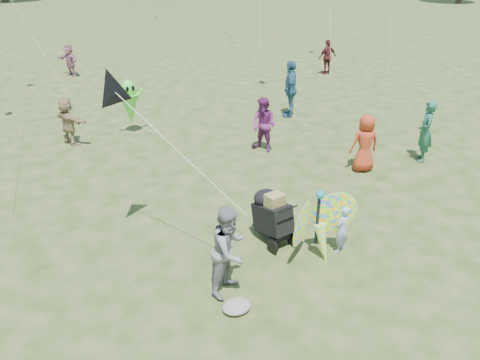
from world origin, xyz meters
name	(u,v)px	position (x,y,z in m)	size (l,w,h in m)	color
ground	(290,258)	(0.00, 0.00, 0.00)	(160.00, 160.00, 0.00)	#51592B
child_girl	(342,229)	(1.00, -0.30, 0.49)	(0.36, 0.24, 0.99)	#96A8D4
adult_man	(230,250)	(-1.43, -0.17, 0.81)	(0.79, 0.62, 1.63)	gray
grey_bag	(237,306)	(-1.60, -0.69, 0.08)	(0.50, 0.41, 0.16)	gray
crowd_a	(365,143)	(4.07, 2.21, 0.77)	(0.75, 0.49, 1.54)	#B3371C
crowd_c	(290,89)	(5.14, 6.86, 0.98)	(1.15, 0.48, 1.96)	#2E5E7F
crowd_d	(68,121)	(-2.11, 8.20, 0.72)	(1.34, 0.43, 1.45)	tan
crowd_e	(264,125)	(2.57, 4.71, 0.79)	(0.77, 0.60, 1.59)	#722667
crowd_f	(425,132)	(5.94, 1.81, 0.86)	(0.62, 0.41, 1.71)	#225B44
crowd_h	(328,57)	(10.40, 10.95, 0.79)	(0.93, 0.39, 1.58)	#531B1F
crowd_j	(70,60)	(0.02, 16.94, 0.72)	(1.33, 0.42, 1.43)	#A55E7B
jogging_stroller	(271,214)	(0.06, 0.72, 0.61)	(0.55, 1.07, 1.09)	black
butterfly_kite	(320,226)	(0.48, -0.24, 0.69)	(1.74, 0.75, 1.63)	red
delta_kite_rig	(116,93)	(-2.31, 2.25, 3.05)	(1.75, 2.67, 2.17)	black
alien_kite	(130,104)	(-0.20, 8.10, 0.97)	(1.12, 0.69, 1.74)	#4CE636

